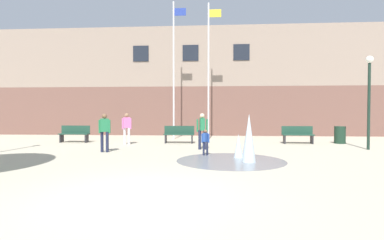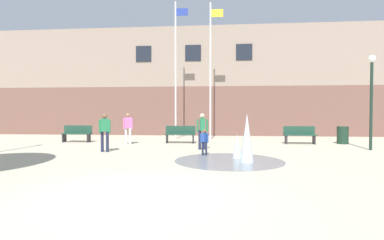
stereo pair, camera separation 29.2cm
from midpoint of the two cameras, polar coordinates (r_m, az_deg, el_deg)
The scene contains 14 objects.
ground_plane at distance 6.13m, azimuth -11.41°, elevation -14.08°, with size 100.00×100.00×0.00m, color #BCB299.
library_building at distance 23.96m, azimuth 1.20°, elevation 6.73°, with size 36.00×6.05×7.64m.
splash_fountain at distance 10.38m, azimuth 10.46°, elevation -4.35°, with size 3.68×3.68×1.59m.
park_bench_center at distance 17.53m, azimuth -20.62°, elevation -2.39°, with size 1.60×0.44×0.91m.
park_bench_near_trashcan at distance 15.90m, azimuth -1.73°, elevation -2.69°, with size 1.60×0.44×0.91m.
park_bench_far_right at distance 16.51m, azimuth 20.30°, elevation -2.63°, with size 1.60×0.44×0.91m.
adult_watching at distance 15.61m, azimuth -11.57°, elevation -1.12°, with size 0.50×0.33×1.59m.
adult_in_red at distance 13.13m, azimuth 2.60°, elevation -1.59°, with size 0.50×0.37×1.59m.
child_in_fountain at distance 11.38m, azimuth 3.12°, elevation -3.86°, with size 0.31×0.24×0.99m.
teen_by_trashcan at distance 12.82m, azimuth -15.67°, elevation -1.72°, with size 0.50×0.32×1.59m.
flagpole_left at distance 18.41m, azimuth -2.59°, elevation 10.12°, with size 0.80×0.10×8.30m.
flagpole_right at distance 18.24m, azimuth 4.08°, elevation 9.98°, with size 0.80×0.10×8.17m.
lamp_post_right_lane at distance 15.14m, azimuth 31.49°, elevation 5.13°, with size 0.32×0.32×4.09m.
trash_can at distance 17.42m, azimuth 27.20°, elevation -2.58°, with size 0.56×0.56×0.90m, color #193323.
Camera 2 is at (1.85, -5.64, 1.64)m, focal length 28.00 mm.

